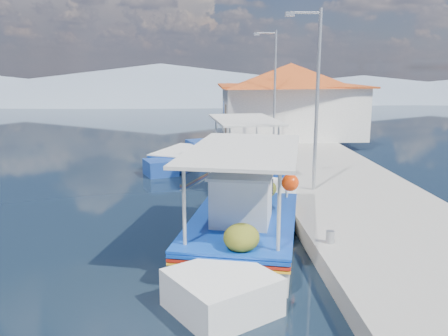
{
  "coord_description": "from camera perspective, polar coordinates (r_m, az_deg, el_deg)",
  "views": [
    {
      "loc": [
        0.72,
        -13.43,
        4.64
      ],
      "look_at": [
        1.49,
        1.95,
        1.3
      ],
      "focal_mm": 37.33,
      "sensor_mm": 36.0,
      "label": 1
    }
  ],
  "objects": [
    {
      "name": "lamp_post_far",
      "position": [
        24.74,
        6.04,
        10.33
      ],
      "size": [
        1.21,
        0.14,
        6.0
      ],
      "color": "#A5A8AD",
      "rests_on": "quay"
    },
    {
      "name": "harbor_building",
      "position": [
        29.01,
        8.11,
        8.42
      ],
      "size": [
        10.49,
        10.49,
        4.4
      ],
      "color": "white",
      "rests_on": "quay"
    },
    {
      "name": "mountain_ridge",
      "position": [
        69.72,
        1.95,
        10.08
      ],
      "size": [
        171.4,
        96.0,
        5.5
      ],
      "color": "gray",
      "rests_on": "ground"
    },
    {
      "name": "caique_blue_hull",
      "position": [
        22.65,
        -5.17,
        1.15
      ],
      "size": [
        3.49,
        5.89,
        1.14
      ],
      "rotation": [
        0.0,
        0.0,
        0.4
      ],
      "color": "navy",
      "rests_on": "ground"
    },
    {
      "name": "main_caique",
      "position": [
        12.22,
        2.26,
        -7.22
      ],
      "size": [
        3.9,
        8.8,
        2.97
      ],
      "rotation": [
        0.0,
        0.0,
        0.22
      ],
      "color": "white",
      "rests_on": "ground"
    },
    {
      "name": "quay",
      "position": [
        20.58,
        11.78,
        -0.35
      ],
      "size": [
        5.0,
        44.0,
        0.5
      ],
      "primitive_type": "cube",
      "color": "gray",
      "rests_on": "ground"
    },
    {
      "name": "ground",
      "position": [
        14.23,
        -5.65,
        -6.86
      ],
      "size": [
        160.0,
        160.0,
        0.0
      ],
      "primitive_type": "plane",
      "color": "black",
      "rests_on": "ground"
    },
    {
      "name": "caique_green_canopy",
      "position": [
        19.05,
        2.51,
        -0.53
      ],
      "size": [
        2.85,
        7.8,
        2.93
      ],
      "rotation": [
        0.0,
        0.0,
        -0.11
      ],
      "color": "white",
      "rests_on": "ground"
    },
    {
      "name": "bollards",
      "position": [
        19.35,
        6.35,
        0.25
      ],
      "size": [
        0.2,
        17.2,
        0.3
      ],
      "color": "#A5A8AD",
      "rests_on": "quay"
    },
    {
      "name": "lamp_post_near",
      "position": [
        15.91,
        11.05,
        9.17
      ],
      "size": [
        1.21,
        0.14,
        6.0
      ],
      "color": "#A5A8AD",
      "rests_on": "quay"
    }
  ]
}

